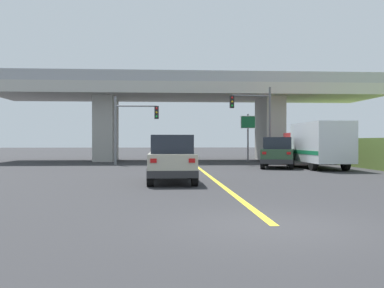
# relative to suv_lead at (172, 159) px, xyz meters

# --- Properties ---
(ground) EXTENTS (160.00, 160.00, 0.00)m
(ground) POSITION_rel_suv_lead_xyz_m (1.96, 21.00, -1.01)
(ground) COLOR #2B2B2D
(overpass_bridge) EXTENTS (33.88, 8.42, 7.56)m
(overpass_bridge) POSITION_rel_suv_lead_xyz_m (1.96, 21.00, 4.34)
(overpass_bridge) COLOR #B7B5AD
(overpass_bridge) RESTS_ON ground
(lane_divider_stripe) EXTENTS (0.20, 27.60, 0.01)m
(lane_divider_stripe) POSITION_rel_suv_lead_xyz_m (1.96, 4.13, -1.01)
(lane_divider_stripe) COLOR yellow
(lane_divider_stripe) RESTS_ON ground
(suv_lead) EXTENTS (2.00, 4.47, 2.02)m
(suv_lead) POSITION_rel_suv_lead_xyz_m (0.00, 0.00, 0.00)
(suv_lead) COLOR #B7B29E
(suv_lead) RESTS_ON ground
(suv_crossing) EXTENTS (3.22, 4.76, 2.02)m
(suv_crossing) POSITION_rel_suv_lead_xyz_m (7.20, 9.69, -0.00)
(suv_crossing) COLOR #2D4C33
(suv_crossing) RESTS_ON ground
(box_truck) EXTENTS (2.33, 7.48, 2.94)m
(box_truck) POSITION_rel_suv_lead_xyz_m (9.60, 9.05, 0.55)
(box_truck) COLOR red
(box_truck) RESTS_ON ground
(sedan_oncoming) EXTENTS (1.88, 4.64, 2.02)m
(sedan_oncoming) POSITION_rel_suv_lead_xyz_m (1.43, 28.21, -0.00)
(sedan_oncoming) COLOR silver
(sedan_oncoming) RESTS_ON ground
(traffic_signal_nearside) EXTENTS (3.20, 0.36, 5.93)m
(traffic_signal_nearside) POSITION_rel_suv_lead_xyz_m (6.80, 14.44, 2.76)
(traffic_signal_nearside) COLOR #56595E
(traffic_signal_nearside) RESTS_ON ground
(traffic_signal_farside) EXTENTS (3.29, 0.36, 5.07)m
(traffic_signal_farside) POSITION_rel_suv_lead_xyz_m (-2.74, 13.92, 2.21)
(traffic_signal_farside) COLOR slate
(traffic_signal_farside) RESTS_ON ground
(highway_sign) EXTENTS (1.29, 0.17, 4.12)m
(highway_sign) POSITION_rel_suv_lead_xyz_m (6.98, 18.81, 1.94)
(highway_sign) COLOR slate
(highway_sign) RESTS_ON ground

